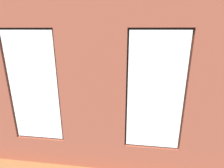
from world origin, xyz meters
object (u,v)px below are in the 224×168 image
Objects in this scene: remote_gray at (114,96)px; potted_plant_near_tv at (34,101)px; potted_plant_mid_room_small at (139,92)px; table_plant_small at (107,96)px; potted_plant_between_couches at (133,128)px; cup_ceramic at (127,96)px; media_console at (37,96)px; potted_plant_foreground_right at (62,71)px; potted_plant_corner_near_left at (179,80)px; couch_by_window at (75,133)px; potted_plant_by_left_couch at (169,92)px; couch_left at (190,106)px; coffee_table at (117,99)px; candle_jar at (118,97)px; tv_flatscreen at (34,81)px.

remote_gray is 2.70m from potted_plant_near_tv.
table_plant_small is at bearing 43.65° from potted_plant_mid_room_small.
potted_plant_between_couches is (-0.72, 2.21, 0.09)m from remote_gray.
media_console is (3.54, -0.03, -0.22)m from cup_ceramic.
potted_plant_foreground_right reaches higher than media_console.
table_plant_small is at bearing 20.48° from cup_ceramic.
potted_plant_corner_near_left is at bearing 151.12° from remote_gray.
potted_plant_between_couches reaches higher than couch_by_window.
potted_plant_between_couches reaches higher than table_plant_small.
potted_plant_between_couches is at bearing 66.74° from potted_plant_by_left_couch.
potted_plant_by_left_couch is (-2.20, -1.23, -0.18)m from remote_gray.
media_console is 6.14m from potted_plant_corner_near_left.
potted_plant_between_couches is (1.88, 1.94, 0.22)m from couch_left.
coffee_table is at bearing 22.81° from cup_ceramic.
potted_plant_mid_room_small is (1.66, -1.15, 0.03)m from couch_left.
media_console reaches higher than cup_ceramic.
potted_plant_between_couches is at bearing 105.19° from candle_jar.
candle_jar is 3.22m from media_console.
potted_plant_by_left_couch is (-5.26, -1.16, -0.64)m from tv_flatscreen.
couch_by_window is 2.21m from potted_plant_near_tv.
tv_flatscreen reaches higher than couch_by_window.
tv_flatscreen is at bearing -31.05° from potted_plant_between_couches.
couch_by_window reaches higher than cup_ceramic.
potted_plant_near_tv is (2.99, 1.03, 0.08)m from cup_ceramic.
tv_flatscreen is at bearing -94.82° from couch_left.
potted_plant_mid_room_small is (-3.70, 1.08, -0.49)m from potted_plant_foreground_right.
couch_left is at bearing -149.11° from couch_by_window.
tv_flatscreen is 2.00× the size of potted_plant_mid_room_small.
table_plant_small is 0.38× the size of potted_plant_mid_room_small.
potted_plant_near_tv is 3.93m from potted_plant_mid_room_small.
remote_gray is (0.48, 0.04, -0.03)m from cup_ceramic.
potted_plant_foreground_right is (-0.30, -1.89, -0.07)m from tv_flatscreen.
cup_ceramic is 0.52× the size of remote_gray.
candle_jar is 0.18m from remote_gray.
candle_jar is 0.39m from table_plant_small.
potted_plant_foreground_right is (3.24, -1.92, 0.36)m from cup_ceramic.
potted_plant_by_left_couch is at bearing -149.05° from table_plant_small.
media_console is 0.91× the size of potted_plant_foreground_right.
potted_plant_by_left_couch is 1.31m from potted_plant_mid_room_small.
coffee_table is 0.19m from remote_gray.
potted_plant_foreground_right is at bearing 0.55° from potted_plant_corner_near_left.
potted_plant_between_couches is (2.03, 4.22, -0.04)m from potted_plant_corner_near_left.
potted_plant_foreground_right is (2.55, -2.18, 0.30)m from table_plant_small.
potted_plant_near_tv reaches higher than cup_ceramic.
table_plant_small is 0.17× the size of media_console.
potted_plant_between_couches is at bearing 105.19° from coffee_table.
potted_plant_mid_room_small is (-0.22, -3.09, -0.19)m from potted_plant_between_couches.
potted_plant_mid_room_small is (-0.94, -0.88, -0.09)m from remote_gray.
couch_by_window is 4.94× the size of potted_plant_by_left_couch.
couch_left is 2.05× the size of tv_flatscreen.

